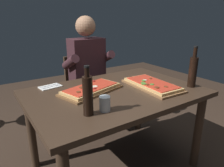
% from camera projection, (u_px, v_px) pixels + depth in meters
% --- Properties ---
extents(ground_plane, '(6.40, 6.40, 0.00)m').
position_uv_depth(ground_plane, '(115.00, 165.00, 1.95)').
color(ground_plane, '#38281E').
extents(dining_table, '(1.40, 0.96, 0.74)m').
position_uv_depth(dining_table, '(115.00, 101.00, 1.74)').
color(dining_table, '#3D2B1E').
rests_on(dining_table, ground_plane).
extents(pizza_rectangular_front, '(0.56, 0.39, 0.05)m').
position_uv_depth(pizza_rectangular_front, '(91.00, 89.00, 1.70)').
color(pizza_rectangular_front, brown).
rests_on(pizza_rectangular_front, dining_table).
extents(pizza_rectangular_left, '(0.30, 0.54, 0.05)m').
position_uv_depth(pizza_rectangular_left, '(152.00, 85.00, 1.80)').
color(pizza_rectangular_left, brown).
rests_on(pizza_rectangular_left, dining_table).
extents(wine_bottle_dark, '(0.06, 0.06, 0.32)m').
position_uv_depth(wine_bottle_dark, '(88.00, 95.00, 1.26)').
color(wine_bottle_dark, black).
rests_on(wine_bottle_dark, dining_table).
extents(oil_bottle_amber, '(0.07, 0.07, 0.35)m').
position_uv_depth(oil_bottle_amber, '(193.00, 71.00, 1.77)').
color(oil_bottle_amber, black).
rests_on(oil_bottle_amber, dining_table).
extents(tumbler_near_camera, '(0.07, 0.07, 0.10)m').
position_uv_depth(tumbler_near_camera, '(105.00, 105.00, 1.35)').
color(tumbler_near_camera, silver).
rests_on(tumbler_near_camera, dining_table).
extents(napkin_cutlery_set, '(0.19, 0.13, 0.01)m').
position_uv_depth(napkin_cutlery_set, '(50.00, 87.00, 1.80)').
color(napkin_cutlery_set, white).
rests_on(napkin_cutlery_set, dining_table).
extents(diner_chair, '(0.44, 0.44, 0.87)m').
position_uv_depth(diner_chair, '(85.00, 88.00, 2.54)').
color(diner_chair, '#3D2B1E').
rests_on(diner_chair, ground_plane).
extents(seated_diner, '(0.53, 0.41, 1.33)m').
position_uv_depth(seated_diner, '(89.00, 70.00, 2.37)').
color(seated_diner, '#23232D').
rests_on(seated_diner, ground_plane).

